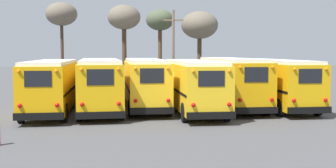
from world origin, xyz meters
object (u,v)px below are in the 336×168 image
at_px(school_bus_1, 100,83).
at_px(school_bus_4, 231,81).
at_px(utility_pole, 173,49).
at_px(school_bus_0, 52,84).
at_px(school_bus_3, 193,84).
at_px(bare_tree_0, 61,15).
at_px(bare_tree_3, 124,19).
at_px(bare_tree_1, 200,26).
at_px(bare_tree_2, 160,22).
at_px(school_bus_2, 145,82).
at_px(school_bus_5, 275,82).

bearing_deg(school_bus_1, school_bus_4, 4.29).
xyz_separation_m(school_bus_1, utility_pole, (6.13, 11.16, 2.18)).
bearing_deg(school_bus_1, utility_pole, 61.21).
height_order(school_bus_0, school_bus_4, school_bus_4).
height_order(school_bus_3, bare_tree_0, bare_tree_0).
distance_m(utility_pole, bare_tree_3, 5.19).
bearing_deg(school_bus_4, school_bus_1, -175.71).
xyz_separation_m(utility_pole, bare_tree_0, (-10.61, 6.25, 3.49)).
bearing_deg(bare_tree_3, bare_tree_1, 14.82).
relative_size(bare_tree_1, bare_tree_3, 0.96).
relative_size(school_bus_3, bare_tree_1, 1.39).
bearing_deg(school_bus_3, bare_tree_2, 90.73).
distance_m(school_bus_2, school_bus_5, 8.68).
xyz_separation_m(school_bus_2, bare_tree_1, (6.15, 12.58, 4.44)).
height_order(school_bus_2, school_bus_5, school_bus_2).
xyz_separation_m(school_bus_4, bare_tree_1, (0.38, 12.96, 4.42)).
distance_m(school_bus_0, school_bus_5, 14.43).
xyz_separation_m(school_bus_5, bare_tree_0, (-16.01, 17.07, 5.69)).
xyz_separation_m(school_bus_0, school_bus_4, (11.53, 0.95, 0.04)).
relative_size(school_bus_2, school_bus_5, 0.98).
xyz_separation_m(bare_tree_0, bare_tree_1, (13.50, -3.80, -1.23)).
bearing_deg(school_bus_0, bare_tree_3, 68.89).
xyz_separation_m(school_bus_4, school_bus_5, (2.88, -0.31, -0.04)).
bearing_deg(bare_tree_2, school_bus_0, -115.90).
bearing_deg(school_bus_0, bare_tree_0, 95.13).
bearing_deg(utility_pole, bare_tree_3, 173.34).
xyz_separation_m(bare_tree_0, bare_tree_3, (6.21, -5.73, -0.78)).
bearing_deg(school_bus_2, school_bus_5, -4.49).
xyz_separation_m(school_bus_0, bare_tree_3, (4.62, 11.98, 4.91)).
height_order(school_bus_3, bare_tree_1, bare_tree_1).
height_order(school_bus_3, bare_tree_2, bare_tree_2).
distance_m(school_bus_0, bare_tree_1, 18.85).
height_order(school_bus_0, bare_tree_1, bare_tree_1).
distance_m(school_bus_4, bare_tree_1, 13.70).
bearing_deg(school_bus_0, utility_pole, 51.81).
relative_size(school_bus_4, utility_pole, 1.33).
distance_m(bare_tree_2, bare_tree_3, 6.58).
distance_m(school_bus_5, utility_pole, 12.29).
bearing_deg(school_bus_2, bare_tree_3, 96.12).
bearing_deg(school_bus_1, bare_tree_1, 56.42).
xyz_separation_m(school_bus_5, bare_tree_2, (-5.99, 16.70, 5.05)).
height_order(school_bus_2, bare_tree_2, bare_tree_2).
relative_size(school_bus_2, bare_tree_3, 1.27).
distance_m(bare_tree_1, bare_tree_2, 4.94).
height_order(school_bus_4, bare_tree_0, bare_tree_0).
height_order(school_bus_1, school_bus_3, school_bus_1).
bearing_deg(bare_tree_1, bare_tree_3, -165.18).
height_order(utility_pole, bare_tree_0, bare_tree_0).
xyz_separation_m(school_bus_0, school_bus_3, (8.65, -0.48, -0.00)).
bearing_deg(school_bus_5, school_bus_1, -178.30).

